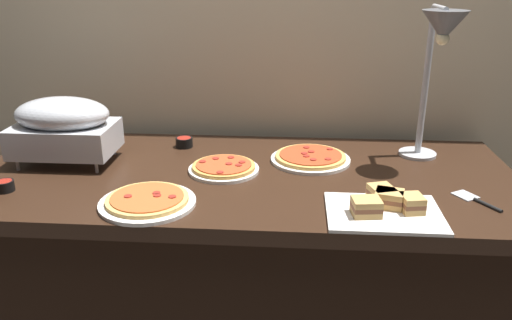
% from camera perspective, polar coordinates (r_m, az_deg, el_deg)
% --- Properties ---
extents(back_wall, '(4.40, 0.04, 2.40)m').
position_cam_1_polar(back_wall, '(2.20, -0.06, 14.21)').
color(back_wall, '#C6B593').
rests_on(back_wall, ground_plane).
extents(buffet_table, '(1.90, 0.84, 0.76)m').
position_cam_1_polar(buffet_table, '(2.00, -1.17, -11.45)').
color(buffet_table, black).
rests_on(buffet_table, ground_plane).
extents(chafing_dish, '(0.36, 0.23, 0.24)m').
position_cam_1_polar(chafing_dish, '(2.01, -20.37, 3.51)').
color(chafing_dish, '#B7BABF').
rests_on(chafing_dish, buffet_table).
extents(heat_lamp, '(0.15, 0.30, 0.56)m').
position_cam_1_polar(heat_lamp, '(1.87, 19.48, 11.88)').
color(heat_lamp, '#B7BABF').
rests_on(heat_lamp, buffet_table).
extents(pizza_plate_front, '(0.30, 0.30, 0.03)m').
position_cam_1_polar(pizza_plate_front, '(1.94, 6.00, 0.23)').
color(pizza_plate_front, white).
rests_on(pizza_plate_front, buffet_table).
extents(pizza_plate_center, '(0.29, 0.29, 0.03)m').
position_cam_1_polar(pizza_plate_center, '(1.62, -11.83, -4.42)').
color(pizza_plate_center, white).
rests_on(pizza_plate_center, buffet_table).
extents(pizza_plate_raised_stand, '(0.25, 0.25, 0.03)m').
position_cam_1_polar(pizza_plate_raised_stand, '(1.84, -3.55, -0.86)').
color(pizza_plate_raised_stand, white).
rests_on(pizza_plate_raised_stand, buffet_table).
extents(sandwich_platter, '(0.33, 0.25, 0.06)m').
position_cam_1_polar(sandwich_platter, '(1.58, 13.96, -4.95)').
color(sandwich_platter, white).
rests_on(sandwich_platter, buffet_table).
extents(sauce_cup_near, '(0.07, 0.07, 0.04)m').
position_cam_1_polar(sauce_cup_near, '(2.10, -7.89, 1.98)').
color(sauce_cup_near, black).
rests_on(sauce_cup_near, buffet_table).
extents(sauce_cup_far, '(0.06, 0.06, 0.04)m').
position_cam_1_polar(sauce_cup_far, '(1.86, -25.87, -2.54)').
color(sauce_cup_far, black).
rests_on(sauce_cup_far, buffet_table).
extents(serving_spatula, '(0.12, 0.16, 0.01)m').
position_cam_1_polar(serving_spatula, '(1.75, 22.98, -4.08)').
color(serving_spatula, '#B7BABF').
rests_on(serving_spatula, buffet_table).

